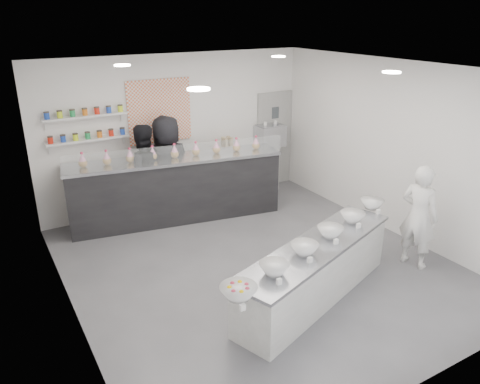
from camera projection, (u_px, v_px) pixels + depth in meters
name	position (u px, v px, depth m)	size (l,w,h in m)	color
floor	(258.00, 265.00, 7.35)	(6.00, 6.00, 0.00)	#515156
ceiling	(261.00, 69.00, 6.26)	(6.00, 6.00, 0.00)	white
back_wall	(177.00, 132.00, 9.22)	(5.50, 5.50, 0.00)	white
left_wall	(63.00, 213.00, 5.51)	(6.00, 6.00, 0.00)	white
right_wall	(393.00, 149.00, 8.10)	(6.00, 6.00, 0.00)	white
back_door	(274.00, 139.00, 10.44)	(0.88, 0.04, 2.10)	gray
pattern_panel	(160.00, 111.00, 8.87)	(1.25, 0.03, 1.20)	orange
jar_shelf_lower	(88.00, 140.00, 8.28)	(1.45, 0.22, 0.04)	silver
jar_shelf_upper	(85.00, 116.00, 8.13)	(1.45, 0.22, 0.04)	silver
preserve_jars	(86.00, 124.00, 8.16)	(1.45, 0.10, 0.56)	red
downlight_0	(199.00, 89.00, 4.81)	(0.24, 0.24, 0.02)	white
downlight_1	(392.00, 72.00, 6.13)	(0.24, 0.24, 0.02)	white
downlight_2	(122.00, 65.00, 6.90)	(0.24, 0.24, 0.02)	white
downlight_3	(278.00, 56.00, 8.22)	(0.24, 0.24, 0.02)	white
prep_counter	(316.00, 271.00, 6.38)	(2.99, 0.68, 0.81)	#B3B4AE
back_bar	(177.00, 189.00, 8.76)	(3.95, 0.72, 1.22)	black
sneeze_guard	(179.00, 154.00, 8.18)	(3.89, 0.02, 0.33)	white
espresso_ledge	(250.00, 171.00, 10.14)	(1.31, 0.42, 0.97)	#B3B4AE
espresso_machine	(270.00, 136.00, 10.12)	(0.60, 0.41, 0.46)	#93969E
cup_stacks	(227.00, 145.00, 9.65)	(0.24, 0.24, 0.34)	tan
prep_bowls	(318.00, 240.00, 6.21)	(3.62, 0.47, 0.15)	white
label_cards	(332.00, 261.00, 5.76)	(3.31, 0.04, 0.07)	white
cookie_bags	(174.00, 151.00, 8.49)	(3.35, 0.15, 0.27)	#F593C4
woman_prep	(419.00, 216.00, 7.09)	(0.60, 0.39, 1.63)	white
staff_left	(143.00, 174.00, 8.60)	(0.90, 0.70, 1.85)	black
staff_right	(168.00, 167.00, 8.80)	(0.96, 0.62, 1.96)	black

